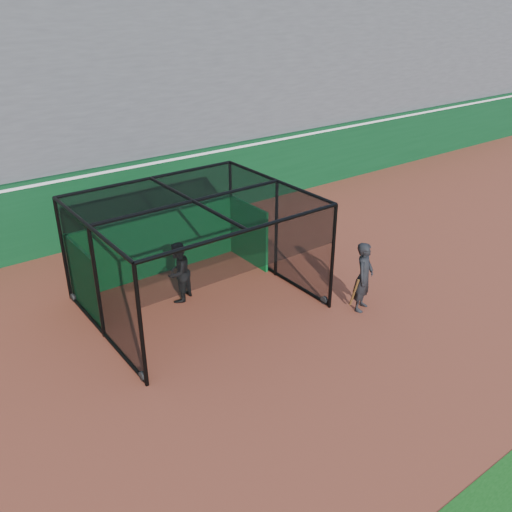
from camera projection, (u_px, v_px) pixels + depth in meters
ground at (282, 347)px, 12.75m from camera, size 120.00×120.00×0.00m
outfield_wall at (124, 198)px, 18.31m from camera, size 50.00×0.50×2.50m
grandstand at (70, 86)px, 19.63m from camera, size 50.00×7.85×8.95m
batting_cage at (195, 254)px, 13.98m from camera, size 5.42×4.67×2.90m
batter at (178, 272)px, 14.37m from camera, size 1.02×0.96×1.68m
on_deck_player at (364, 277)px, 13.91m from camera, size 0.82×0.71×1.89m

